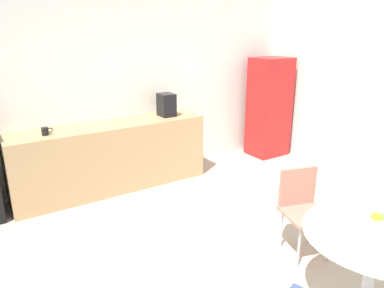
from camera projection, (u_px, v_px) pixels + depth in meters
wall_back at (113, 89)px, 4.99m from camera, size 6.00×0.10×2.60m
counter_block at (111, 157)px, 4.86m from camera, size 2.58×0.60×0.90m
locker_cabinet at (269, 107)px, 6.09m from camera, size 0.60×0.50×1.64m
round_table at (373, 251)px, 2.59m from camera, size 1.00×1.00×0.72m
chair_coral at (302, 201)px, 3.44m from camera, size 0.52×0.52×0.83m
fruit_bowl at (378, 222)px, 2.60m from camera, size 0.27×0.27×0.11m
mug_white at (167, 113)px, 5.14m from camera, size 0.13×0.08×0.09m
mug_green at (45, 131)px, 4.22m from camera, size 0.13×0.08×0.09m
coffee_maker at (166, 105)px, 5.11m from camera, size 0.20×0.24×0.32m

